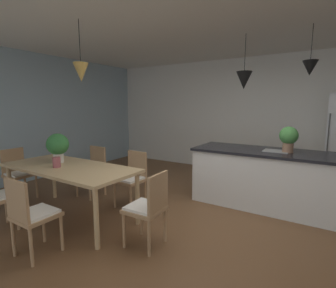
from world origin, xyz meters
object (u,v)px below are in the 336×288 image
(dining_table, at_px, (69,171))
(chair_window_end, at_px, (18,172))
(chair_near_right, at_px, (31,214))
(vase_on_dining_table, at_px, (57,162))
(chair_far_left, at_px, (93,169))
(potted_plant_on_island, at_px, (289,137))
(kitchen_island, at_px, (268,178))
(chair_far_right, at_px, (132,177))
(potted_plant_on_table, at_px, (58,145))
(chair_kitchen_end, at_px, (148,206))

(dining_table, distance_m, chair_window_end, 1.40)
(chair_near_right, height_order, vase_on_dining_table, vase_on_dining_table)
(chair_far_left, xyz_separation_m, potted_plant_on_island, (2.99, 1.15, 0.66))
(chair_far_left, distance_m, kitchen_island, 2.97)
(chair_far_right, relative_size, vase_on_dining_table, 6.10)
(dining_table, bearing_deg, vase_on_dining_table, -124.96)
(dining_table, relative_size, chair_far_left, 2.32)
(chair_far_left, bearing_deg, chair_far_right, -0.00)
(potted_plant_on_table, distance_m, vase_on_dining_table, 0.36)
(dining_table, xyz_separation_m, chair_window_end, (-1.38, -0.00, -0.22))
(chair_far_right, distance_m, chair_kitchen_end, 1.23)
(dining_table, relative_size, chair_near_right, 2.32)
(potted_plant_on_island, bearing_deg, chair_far_left, -159.07)
(dining_table, distance_m, chair_near_right, 0.95)
(dining_table, bearing_deg, potted_plant_on_table, 168.21)
(chair_far_right, height_order, chair_far_left, same)
(potted_plant_on_table, bearing_deg, chair_far_right, 43.61)
(chair_kitchen_end, distance_m, vase_on_dining_table, 1.51)
(chair_window_end, relative_size, chair_kitchen_end, 1.00)
(kitchen_island, bearing_deg, chair_far_left, -157.35)
(chair_far_right, height_order, chair_window_end, same)
(potted_plant_on_island, height_order, potted_plant_on_table, potted_plant_on_island)
(chair_near_right, bearing_deg, potted_plant_on_island, 52.95)
(chair_far_right, distance_m, chair_near_right, 1.62)
(chair_kitchen_end, relative_size, potted_plant_on_island, 2.22)
(chair_far_right, height_order, chair_near_right, same)
(chair_near_right, distance_m, chair_far_left, 1.85)
(chair_kitchen_end, xyz_separation_m, chair_far_left, (-1.83, 0.81, 0.00))
(chair_window_end, bearing_deg, chair_near_right, -23.69)
(potted_plant_on_table, bearing_deg, chair_far_left, 100.17)
(chair_near_right, bearing_deg, kitchen_island, 56.38)
(chair_far_right, distance_m, chair_window_end, 2.01)
(potted_plant_on_island, relative_size, potted_plant_on_table, 0.90)
(chair_kitchen_end, bearing_deg, potted_plant_on_table, 177.82)
(chair_near_right, height_order, potted_plant_on_table, potted_plant_on_table)
(chair_far_left, relative_size, vase_on_dining_table, 6.10)
(kitchen_island, bearing_deg, potted_plant_on_island, 0.00)
(kitchen_island, relative_size, vase_on_dining_table, 16.32)
(dining_table, bearing_deg, chair_near_right, -60.61)
(chair_window_end, bearing_deg, dining_table, 0.11)
(chair_window_end, bearing_deg, chair_far_right, 23.80)
(chair_far_right, bearing_deg, vase_on_dining_table, -120.24)
(chair_kitchen_end, distance_m, chair_near_right, 1.23)
(chair_far_left, bearing_deg, chair_kitchen_end, -23.71)
(chair_far_right, xyz_separation_m, kitchen_island, (1.83, 1.15, -0.01))
(dining_table, bearing_deg, chair_kitchen_end, 0.10)
(kitchen_island, bearing_deg, dining_table, -139.55)
(chair_kitchen_end, relative_size, vase_on_dining_table, 6.10)
(potted_plant_on_island, xyz_separation_m, potted_plant_on_table, (-2.86, -1.89, -0.11))
(potted_plant_on_island, bearing_deg, kitchen_island, 180.00)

